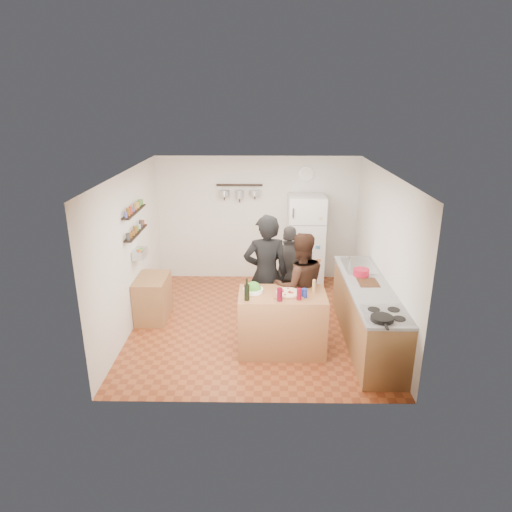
{
  "coord_description": "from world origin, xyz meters",
  "views": [
    {
      "loc": [
        0.1,
        -6.81,
        3.55
      ],
      "look_at": [
        0.0,
        0.1,
        1.15
      ],
      "focal_mm": 32.0,
      "sensor_mm": 36.0,
      "label": 1
    }
  ],
  "objects_px": {
    "pepper_mill": "(314,287)",
    "salt_canister": "(304,293)",
    "red_bowl": "(361,272)",
    "salad_bowl": "(253,290)",
    "counter_run": "(367,314)",
    "person_back": "(290,273)",
    "side_table": "(153,298)",
    "person_center": "(300,286)",
    "fridge": "(306,241)",
    "prep_island": "(282,322)",
    "person_left": "(266,275)",
    "skillet": "(382,319)",
    "wall_clock": "(306,174)",
    "wine_bottle": "(247,292)"
  },
  "relations": [
    {
      "from": "skillet",
      "to": "fridge",
      "type": "height_order",
      "value": "fridge"
    },
    {
      "from": "salad_bowl",
      "to": "skillet",
      "type": "xyz_separation_m",
      "value": [
        1.63,
        -0.88,
        0.01
      ]
    },
    {
      "from": "wall_clock",
      "to": "side_table",
      "type": "distance_m",
      "value": 3.74
    },
    {
      "from": "skillet",
      "to": "fridge",
      "type": "distance_m",
      "value": 3.49
    },
    {
      "from": "counter_run",
      "to": "fridge",
      "type": "xyz_separation_m",
      "value": [
        -0.75,
        2.3,
        0.45
      ]
    },
    {
      "from": "salad_bowl",
      "to": "skillet",
      "type": "relative_size",
      "value": 0.99
    },
    {
      "from": "pepper_mill",
      "to": "counter_run",
      "type": "xyz_separation_m",
      "value": [
        0.86,
        0.24,
        -0.54
      ]
    },
    {
      "from": "person_center",
      "to": "person_back",
      "type": "bearing_deg",
      "value": -91.32
    },
    {
      "from": "pepper_mill",
      "to": "person_left",
      "type": "relative_size",
      "value": 0.08
    },
    {
      "from": "prep_island",
      "to": "red_bowl",
      "type": "distance_m",
      "value": 1.53
    },
    {
      "from": "wine_bottle",
      "to": "person_left",
      "type": "height_order",
      "value": "person_left"
    },
    {
      "from": "wine_bottle",
      "to": "counter_run",
      "type": "relative_size",
      "value": 0.09
    },
    {
      "from": "person_center",
      "to": "red_bowl",
      "type": "distance_m",
      "value": 1.02
    },
    {
      "from": "person_back",
      "to": "salt_canister",
      "type": "bearing_deg",
      "value": 98.97
    },
    {
      "from": "salad_bowl",
      "to": "person_center",
      "type": "bearing_deg",
      "value": 28.26
    },
    {
      "from": "person_back",
      "to": "counter_run",
      "type": "xyz_separation_m",
      "value": [
        1.14,
        -0.82,
        -0.35
      ]
    },
    {
      "from": "side_table",
      "to": "fridge",
      "type": "bearing_deg",
      "value": 30.16
    },
    {
      "from": "wall_clock",
      "to": "person_center",
      "type": "bearing_deg",
      "value": -96.3
    },
    {
      "from": "wall_clock",
      "to": "side_table",
      "type": "xyz_separation_m",
      "value": [
        -2.69,
        -1.89,
        -1.78
      ]
    },
    {
      "from": "person_back",
      "to": "side_table",
      "type": "height_order",
      "value": "person_back"
    },
    {
      "from": "wall_clock",
      "to": "counter_run",
      "type": "bearing_deg",
      "value": -74.08
    },
    {
      "from": "person_back",
      "to": "red_bowl",
      "type": "bearing_deg",
      "value": 162.29
    },
    {
      "from": "red_bowl",
      "to": "fridge",
      "type": "bearing_deg",
      "value": 110.34
    },
    {
      "from": "salt_canister",
      "to": "red_bowl",
      "type": "bearing_deg",
      "value": 40.75
    },
    {
      "from": "wall_clock",
      "to": "wine_bottle",
      "type": "bearing_deg",
      "value": -108.6
    },
    {
      "from": "prep_island",
      "to": "red_bowl",
      "type": "height_order",
      "value": "red_bowl"
    },
    {
      "from": "salt_canister",
      "to": "counter_run",
      "type": "height_order",
      "value": "salt_canister"
    },
    {
      "from": "salad_bowl",
      "to": "fridge",
      "type": "distance_m",
      "value": 2.73
    },
    {
      "from": "person_left",
      "to": "skillet",
      "type": "bearing_deg",
      "value": 127.71
    },
    {
      "from": "skillet",
      "to": "salad_bowl",
      "type": "bearing_deg",
      "value": 151.51
    },
    {
      "from": "skillet",
      "to": "wall_clock",
      "type": "height_order",
      "value": "wall_clock"
    },
    {
      "from": "counter_run",
      "to": "red_bowl",
      "type": "height_order",
      "value": "red_bowl"
    },
    {
      "from": "person_center",
      "to": "skillet",
      "type": "height_order",
      "value": "person_center"
    },
    {
      "from": "red_bowl",
      "to": "salad_bowl",
      "type": "bearing_deg",
      "value": -158.67
    },
    {
      "from": "wine_bottle",
      "to": "counter_run",
      "type": "height_order",
      "value": "wine_bottle"
    },
    {
      "from": "person_back",
      "to": "fridge",
      "type": "bearing_deg",
      "value": -101.83
    },
    {
      "from": "wine_bottle",
      "to": "side_table",
      "type": "relative_size",
      "value": 0.28
    },
    {
      "from": "salt_canister",
      "to": "wall_clock",
      "type": "bearing_deg",
      "value": 85.16
    },
    {
      "from": "wine_bottle",
      "to": "side_table",
      "type": "bearing_deg",
      "value": 142.54
    },
    {
      "from": "person_left",
      "to": "skillet",
      "type": "distance_m",
      "value": 2.04
    },
    {
      "from": "person_left",
      "to": "person_back",
      "type": "distance_m",
      "value": 0.66
    },
    {
      "from": "salad_bowl",
      "to": "pepper_mill",
      "type": "bearing_deg",
      "value": 0.0
    },
    {
      "from": "salt_canister",
      "to": "side_table",
      "type": "height_order",
      "value": "salt_canister"
    },
    {
      "from": "wall_clock",
      "to": "fridge",
      "type": "bearing_deg",
      "value": -90.0
    },
    {
      "from": "pepper_mill",
      "to": "salt_canister",
      "type": "bearing_deg",
      "value": -131.42
    },
    {
      "from": "salad_bowl",
      "to": "skillet",
      "type": "height_order",
      "value": "skillet"
    },
    {
      "from": "salt_canister",
      "to": "wall_clock",
      "type": "distance_m",
      "value": 3.27
    },
    {
      "from": "red_bowl",
      "to": "wall_clock",
      "type": "height_order",
      "value": "wall_clock"
    },
    {
      "from": "pepper_mill",
      "to": "fridge",
      "type": "bearing_deg",
      "value": 87.57
    },
    {
      "from": "wine_bottle",
      "to": "skillet",
      "type": "bearing_deg",
      "value": -19.76
    }
  ]
}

